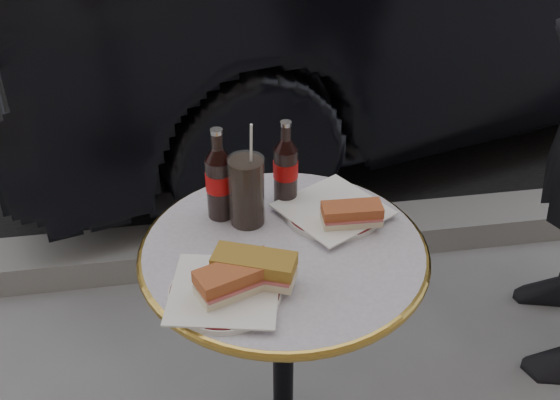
{
  "coord_description": "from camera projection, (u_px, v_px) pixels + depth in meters",
  "views": [
    {
      "loc": [
        -0.19,
        -1.16,
        1.65
      ],
      "look_at": [
        0.0,
        0.05,
        0.82
      ],
      "focal_mm": 45.0,
      "sensor_mm": 36.0,
      "label": 1
    }
  ],
  "objects": [
    {
      "name": "cola_bottle_left",
      "position": [
        219.0,
        174.0,
        1.53
      ],
      "size": [
        0.08,
        0.08,
        0.22
      ],
      "primitive_type": null,
      "rotation": [
        0.0,
        0.0,
        -0.4
      ],
      "color": "black",
      "rests_on": "bistro_table"
    },
    {
      "name": "sandwich_right",
      "position": [
        352.0,
        215.0,
        1.53
      ],
      "size": [
        0.13,
        0.07,
        0.05
      ],
      "primitive_type": "cube",
      "rotation": [
        0.0,
        0.0,
        -0.04
      ],
      "color": "#AD512C",
      "rests_on": "plate_right"
    },
    {
      "name": "plate_right",
      "position": [
        333.0,
        212.0,
        1.59
      ],
      "size": [
        0.28,
        0.28,
        0.01
      ],
      "primitive_type": "cylinder",
      "rotation": [
        0.0,
        0.0,
        0.34
      ],
      "color": "silver",
      "rests_on": "bistro_table"
    },
    {
      "name": "cola_glass",
      "position": [
        247.0,
        191.0,
        1.52
      ],
      "size": [
        0.08,
        0.08,
        0.16
      ],
      "primitive_type": "cylinder",
      "rotation": [
        0.0,
        0.0,
        -0.01
      ],
      "color": "black",
      "rests_on": "bistro_table"
    },
    {
      "name": "sandwich_left_a",
      "position": [
        236.0,
        280.0,
        1.34
      ],
      "size": [
        0.17,
        0.13,
        0.05
      ],
      "primitive_type": "cube",
      "rotation": [
        0.0,
        0.0,
        0.37
      ],
      "color": "#AD532C",
      "rests_on": "plate_left"
    },
    {
      "name": "sandwich_left_b",
      "position": [
        254.0,
        269.0,
        1.37
      ],
      "size": [
        0.18,
        0.13,
        0.06
      ],
      "primitive_type": "cube",
      "rotation": [
        0.0,
        0.0,
        -0.39
      ],
      "color": "olive",
      "rests_on": "plate_left"
    },
    {
      "name": "plate_left",
      "position": [
        225.0,
        293.0,
        1.36
      ],
      "size": [
        0.29,
        0.29,
        0.01
      ],
      "primitive_type": "cylinder",
      "rotation": [
        0.0,
        0.0,
        -0.39
      ],
      "color": "white",
      "rests_on": "bistro_table"
    },
    {
      "name": "curb",
      "position": [
        244.0,
        245.0,
        2.61
      ],
      "size": [
        40.0,
        0.2,
        0.12
      ],
      "primitive_type": "cube",
      "color": "gray",
      "rests_on": "ground"
    },
    {
      "name": "bistro_table",
      "position": [
        283.0,
        366.0,
        1.7
      ],
      "size": [
        0.62,
        0.62,
        0.73
      ],
      "primitive_type": null,
      "color": "#BAB2C4",
      "rests_on": "ground"
    },
    {
      "name": "cola_bottle_right",
      "position": [
        286.0,
        162.0,
        1.58
      ],
      "size": [
        0.07,
        0.07,
        0.21
      ],
      "primitive_type": null,
      "rotation": [
        0.0,
        0.0,
        -0.13
      ],
      "color": "black",
      "rests_on": "bistro_table"
    }
  ]
}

